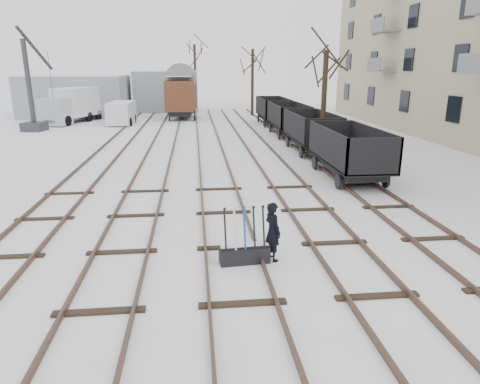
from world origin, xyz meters
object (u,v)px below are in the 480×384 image
Objects in this scene: freight_wagon_a at (348,159)px; lorry at (72,105)px; box_van_wagon at (182,94)px; ground_frame at (244,252)px; worker at (273,231)px; crane at (32,104)px; panel_van at (122,113)px.

lorry is (-17.90, 22.28, 0.71)m from freight_wagon_a.
ground_frame is at bearing -80.69° from box_van_wagon.
freight_wagon_a is 25.60m from box_van_wagon.
box_van_wagon is 10.05m from lorry.
box_van_wagon reaches higher than lorry.
freight_wagon_a is at bearing -66.39° from box_van_wagon.
box_van_wagon is (-3.10, 32.46, 1.58)m from worker.
crane is (-19.60, 17.34, 1.19)m from freight_wagon_a.
crane is at bearing -143.90° from box_van_wagon.
panel_van is (-5.25, -3.48, -1.36)m from box_van_wagon.
crane reaches higher than panel_van.
box_van_wagon is at bearing -18.76° from worker.
ground_frame is 0.91m from worker.
worker is 0.22× the size of lorry.
panel_van is at bearing 39.90° from crane.
ground_frame is 0.94× the size of worker.
worker is 0.20× the size of crane.
lorry is 0.90× the size of crane.
box_van_wagon is 6.44m from panel_van.
ground_frame is 29.22m from crane.
ground_frame is 0.26× the size of freight_wagon_a.
freight_wagon_a is 26.20m from crane.
panel_van is at bearing 1.84° from lorry.
ground_frame is at bearing 73.38° from worker.
freight_wagon_a is (5.73, 8.32, 0.59)m from ground_frame.
worker is 0.36× the size of panel_van.
box_van_wagon is at bearing 108.42° from freight_wagon_a.
panel_van is at bearing -141.23° from box_van_wagon.
ground_frame is at bearing -48.09° from lorry.
worker is 30.16m from panel_van.
freight_wagon_a is 1.26× the size of panel_van.
worker is 33.14m from lorry.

